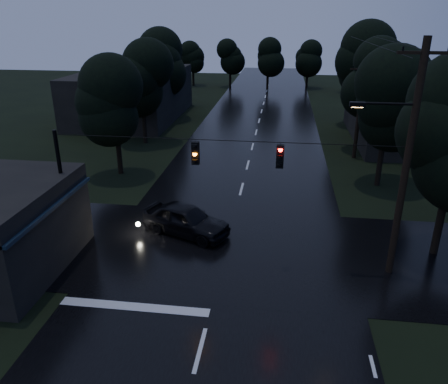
# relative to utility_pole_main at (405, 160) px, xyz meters

# --- Properties ---
(main_road) EXTENTS (12.00, 120.00, 0.02)m
(main_road) POSITION_rel_utility_pole_main_xyz_m (-7.41, 19.00, -5.26)
(main_road) COLOR black
(main_road) RESTS_ON ground
(cross_street) EXTENTS (60.00, 9.00, 0.02)m
(cross_street) POSITION_rel_utility_pole_main_xyz_m (-7.41, 1.00, -5.26)
(cross_street) COLOR black
(cross_street) RESTS_ON ground
(building_far_right) EXTENTS (10.00, 14.00, 4.40)m
(building_far_right) POSITION_rel_utility_pole_main_xyz_m (6.59, 23.00, -3.06)
(building_far_right) COLOR black
(building_far_right) RESTS_ON ground
(building_far_left) EXTENTS (10.00, 16.00, 5.00)m
(building_far_left) POSITION_rel_utility_pole_main_xyz_m (-21.41, 29.00, -2.76)
(building_far_left) COLOR black
(building_far_left) RESTS_ON ground
(utility_pole_main) EXTENTS (3.50, 0.30, 10.00)m
(utility_pole_main) POSITION_rel_utility_pole_main_xyz_m (0.00, 0.00, 0.00)
(utility_pole_main) COLOR black
(utility_pole_main) RESTS_ON ground
(utility_pole_far) EXTENTS (2.00, 0.30, 7.50)m
(utility_pole_far) POSITION_rel_utility_pole_main_xyz_m (0.89, 17.00, -1.38)
(utility_pole_far) COLOR black
(utility_pole_far) RESTS_ON ground
(anchor_pole_left) EXTENTS (0.18, 0.18, 6.00)m
(anchor_pole_left) POSITION_rel_utility_pole_main_xyz_m (-14.91, 0.00, -2.26)
(anchor_pole_left) COLOR black
(anchor_pole_left) RESTS_ON ground
(span_signals) EXTENTS (15.00, 0.37, 1.12)m
(span_signals) POSITION_rel_utility_pole_main_xyz_m (-6.85, -0.01, -0.01)
(span_signals) COLOR black
(span_signals) RESTS_ON ground
(tree_left_a) EXTENTS (3.92, 3.92, 8.26)m
(tree_left_a) POSITION_rel_utility_pole_main_xyz_m (-16.41, 11.00, -0.02)
(tree_left_a) COLOR black
(tree_left_a) RESTS_ON ground
(tree_left_b) EXTENTS (4.20, 4.20, 8.85)m
(tree_left_b) POSITION_rel_utility_pole_main_xyz_m (-17.01, 19.00, 0.36)
(tree_left_b) COLOR black
(tree_left_b) RESTS_ON ground
(tree_left_c) EXTENTS (4.48, 4.48, 9.44)m
(tree_left_c) POSITION_rel_utility_pole_main_xyz_m (-17.61, 29.00, 0.74)
(tree_left_c) COLOR black
(tree_left_c) RESTS_ON ground
(tree_right_a) EXTENTS (4.20, 4.20, 8.85)m
(tree_right_a) POSITION_rel_utility_pole_main_xyz_m (1.59, 11.00, 0.36)
(tree_right_a) COLOR black
(tree_right_a) RESTS_ON ground
(tree_right_b) EXTENTS (4.48, 4.48, 9.44)m
(tree_right_b) POSITION_rel_utility_pole_main_xyz_m (2.19, 19.00, 0.74)
(tree_right_b) COLOR black
(tree_right_b) RESTS_ON ground
(tree_right_c) EXTENTS (4.76, 4.76, 10.03)m
(tree_right_c) POSITION_rel_utility_pole_main_xyz_m (2.79, 29.00, 1.11)
(tree_right_c) COLOR black
(tree_right_c) RESTS_ON ground
(car) EXTENTS (5.12, 3.54, 1.62)m
(car) POSITION_rel_utility_pole_main_xyz_m (-9.70, 2.40, -4.45)
(car) COLOR black
(car) RESTS_ON ground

